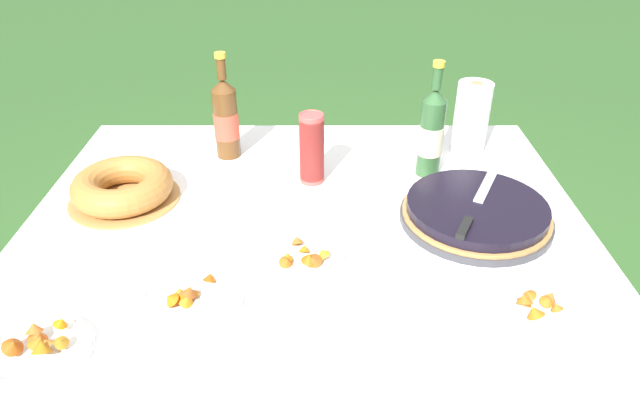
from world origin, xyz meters
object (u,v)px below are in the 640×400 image
at_px(bundt_cake, 125,186).
at_px(cider_bottle_amber, 228,118).
at_px(snack_plate_left, 302,257).
at_px(snack_plate_right, 194,295).
at_px(serving_knife, 478,207).
at_px(paper_towel_roll, 474,118).
at_px(berry_tart, 479,213).
at_px(snack_plate_near, 538,307).
at_px(snack_plate_far, 44,346).
at_px(cider_bottle_green, 434,133).
at_px(cup_stack, 314,149).

relative_size(bundt_cake, cider_bottle_amber, 0.91).
height_order(snack_plate_left, snack_plate_right, snack_plate_right).
relative_size(serving_knife, snack_plate_right, 1.52).
distance_m(snack_plate_left, paper_towel_roll, 0.80).
bearing_deg(berry_tart, snack_plate_near, -81.89).
distance_m(snack_plate_left, snack_plate_far, 0.58).
relative_size(berry_tart, snack_plate_far, 2.05).
bearing_deg(cider_bottle_amber, snack_plate_right, -88.96).
height_order(cider_bottle_amber, snack_plate_near, cider_bottle_amber).
bearing_deg(snack_plate_far, snack_plate_right, 30.32).
distance_m(snack_plate_near, snack_plate_right, 0.75).
bearing_deg(cider_bottle_green, bundt_cake, -169.86).
bearing_deg(snack_plate_right, cup_stack, 64.03).
distance_m(berry_tart, paper_towel_roll, 0.43).
bearing_deg(snack_plate_right, paper_towel_roll, 43.58).
height_order(snack_plate_near, paper_towel_roll, paper_towel_roll).
distance_m(cup_stack, snack_plate_left, 0.40).
distance_m(snack_plate_near, paper_towel_roll, 0.77).
relative_size(serving_knife, paper_towel_roll, 1.47).
distance_m(cider_bottle_green, snack_plate_near, 0.64).
height_order(cup_stack, paper_towel_roll, paper_towel_roll).
height_order(berry_tart, snack_plate_far, snack_plate_far).
xyz_separation_m(snack_plate_near, paper_towel_roll, (0.02, 0.76, 0.11)).
xyz_separation_m(berry_tart, snack_plate_right, (-0.70, -0.31, -0.02)).
height_order(berry_tart, cider_bottle_amber, cider_bottle_amber).
distance_m(cup_stack, cider_bottle_green, 0.36).
bearing_deg(snack_plate_left, snack_plate_near, -18.86).
bearing_deg(snack_plate_far, paper_towel_roll, 40.60).
xyz_separation_m(cider_bottle_amber, paper_towel_roll, (0.78, 0.03, -0.01)).
relative_size(cider_bottle_green, snack_plate_near, 1.77).
bearing_deg(snack_plate_left, snack_plate_right, -148.85).
height_order(cup_stack, snack_plate_near, cup_stack).
bearing_deg(berry_tart, cider_bottle_amber, 151.36).
distance_m(snack_plate_far, paper_towel_roll, 1.36).
height_order(cup_stack, snack_plate_right, cup_stack).
bearing_deg(paper_towel_roll, cider_bottle_amber, -177.84).
bearing_deg(snack_plate_right, snack_plate_left, 31.15).
bearing_deg(cup_stack, cider_bottle_green, 7.63).
relative_size(cider_bottle_green, snack_plate_right, 1.55).
xyz_separation_m(serving_knife, cup_stack, (-0.43, 0.25, 0.04)).
relative_size(serving_knife, bundt_cake, 1.12).
bearing_deg(berry_tart, snack_plate_left, -159.78).
height_order(serving_knife, snack_plate_right, serving_knife).
bearing_deg(cider_bottle_green, snack_plate_near, -77.60).
bearing_deg(bundt_cake, snack_plate_right, -57.30).
height_order(bundt_cake, snack_plate_near, bundt_cake).
relative_size(cider_bottle_amber, snack_plate_left, 1.53).
bearing_deg(snack_plate_far, cup_stack, 52.65).
xyz_separation_m(berry_tart, snack_plate_near, (0.05, -0.35, -0.02)).
relative_size(cider_bottle_green, cider_bottle_amber, 1.04).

